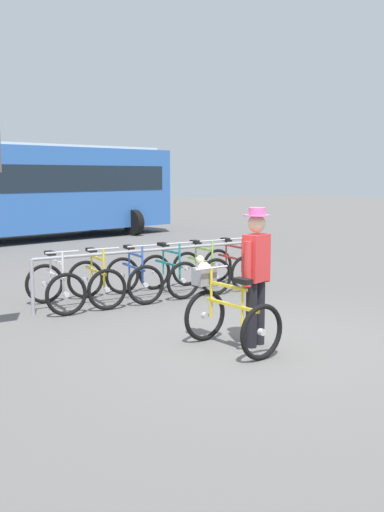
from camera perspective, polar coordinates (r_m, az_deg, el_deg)
The scene contains 11 objects.
ground_plane at distance 7.49m, azimuth 6.50°, elevation -8.55°, with size 80.00×80.00×0.00m, color #605E5B.
bike_rack_rail at distance 10.05m, azimuth -2.99°, elevation -0.17°, with size 4.61×0.07×0.88m.
racked_bike_white at distance 9.48m, azimuth -13.25°, elevation -2.92°, with size 0.68×1.12×0.98m.
racked_bike_yellow at distance 9.73m, azimuth -9.39°, elevation -2.52°, with size 0.74×1.14×0.97m.
racked_bike_blue at distance 10.04m, azimuth -5.74°, elevation -2.14°, with size 0.75×1.15×0.97m.
racked_bike_teal at distance 10.37m, azimuth -2.32°, elevation -1.78°, with size 0.68×1.12×0.98m.
racked_bike_lime at distance 10.75m, azimuth 0.87°, elevation -1.43°, with size 0.71×1.14×0.98m.
racked_bike_red at distance 11.15m, azimuth 3.84°, elevation -1.10°, with size 0.76×1.15×0.97m.
featured_bicycle at distance 7.19m, azimuth 3.25°, elevation -5.19°, with size 0.75×1.23×1.09m.
person_with_featured_bike at distance 7.21m, azimuth 6.29°, elevation -1.45°, with size 0.51×0.32×1.72m.
bus_distant at distance 19.78m, azimuth -15.50°, elevation 6.57°, with size 10.29×4.63×3.08m.
Camera 1 is at (-4.63, -5.49, 2.12)m, focal length 40.92 mm.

